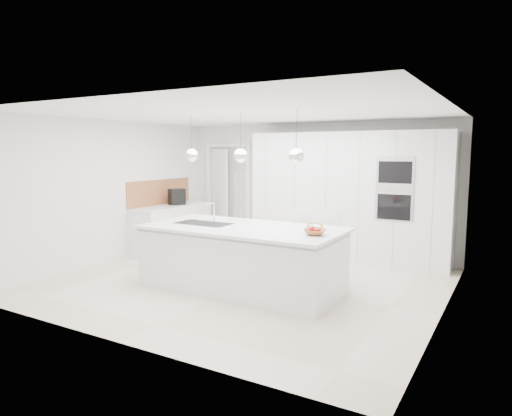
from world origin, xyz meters
The scene contains 26 objects.
floor centered at (0.00, 0.00, 0.00)m, with size 5.50×5.50×0.00m, color beige.
wall_back centered at (0.00, 2.50, 1.25)m, with size 5.50×5.50×0.00m, color silver.
wall_left centered at (-2.75, 0.00, 1.25)m, with size 5.00×5.00×0.00m, color silver.
ceiling centered at (0.00, 0.00, 2.50)m, with size 5.50×5.50×0.00m, color white.
tall_cabinets centered at (0.80, 2.20, 1.15)m, with size 3.60×0.60×2.30m, color white.
oven_stack centered at (1.70, 1.89, 1.35)m, with size 0.62×0.04×1.05m, color #A5A5A8, non-canonical shape.
doorway_frame centered at (-1.95, 2.47, 1.02)m, with size 1.11×0.08×2.13m, color white, non-canonical shape.
hallway_door centered at (-2.20, 2.42, 1.00)m, with size 0.82×0.04×2.00m, color white.
radiator centered at (-1.63, 2.46, 0.85)m, with size 0.32×0.04×1.40m, color white, non-canonical shape.
left_base_cabinets centered at (-2.45, 1.20, 0.43)m, with size 0.60×1.80×0.86m, color white.
left_worktop centered at (-2.45, 1.20, 0.88)m, with size 0.62×1.82×0.04m, color white.
oak_backsplash centered at (-2.74, 1.20, 1.15)m, with size 0.02×1.80×0.50m, color #A56237.
island_base centered at (0.10, -0.30, 0.43)m, with size 2.80×1.20×0.86m, color white.
island_worktop centered at (0.10, -0.25, 0.88)m, with size 2.84×1.40×0.04m, color white.
island_sink centered at (-0.55, -0.30, 0.82)m, with size 0.84×0.44×0.18m, color #3F3F42, non-canonical shape.
island_tap centered at (-0.50, -0.10, 1.05)m, with size 0.02×0.02×0.30m, color white.
pendant_left centered at (-0.75, -0.30, 1.90)m, with size 0.20×0.20×0.20m, color white.
pendant_mid centered at (0.10, -0.30, 1.90)m, with size 0.20×0.20×0.20m, color white.
pendant_right centered at (0.95, -0.30, 1.90)m, with size 0.20×0.20×0.20m, color white.
fruit_bowl centered at (1.24, -0.34, 0.94)m, with size 0.29×0.29×0.07m, color #A56237.
espresso_machine centered at (-2.43, 1.35, 1.06)m, with size 0.19×0.30×0.32m, color black.
bar_stool_left centered at (0.58, 0.54, 0.53)m, with size 0.35×0.49×1.07m, color white, non-canonical shape.
bar_stool_right centered at (1.02, 0.69, 0.52)m, with size 0.34×0.47×1.03m, color white, non-canonical shape.
apple_a centered at (1.21, -0.35, 0.97)m, with size 0.09×0.09×0.09m, color red.
apple_b centered at (1.27, -0.32, 0.97)m, with size 0.07×0.07×0.07m, color red.
banana_bunch centered at (1.24, -0.34, 1.01)m, with size 0.21×0.21×0.03m, color yellow.
Camera 1 is at (3.46, -5.68, 1.96)m, focal length 32.00 mm.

